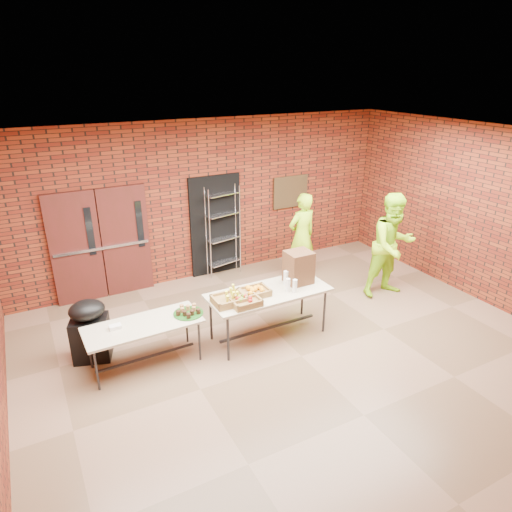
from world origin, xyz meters
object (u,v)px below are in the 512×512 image
Objects in this scene: volunteer_woman at (302,236)px; covered_grill at (90,330)px; table_right at (269,295)px; volunteer_man at (392,245)px; wire_rack at (223,231)px; coffee_dispenser at (299,267)px; table_left at (143,327)px.

covered_grill is at bearing 6.05° from volunteer_woman.
covered_grill reaches higher than table_right.
volunteer_man is (1.06, -1.46, 0.10)m from volunteer_woman.
volunteer_man is at bearing 13.04° from covered_grill.
wire_rack is 3.51× the size of coffee_dispenser.
coffee_dispenser is at bearing 6.20° from table_right.
covered_grill is 5.48m from volunteer_man.
table_left is 0.94× the size of volunteer_woman.
table_left is 4.78m from volunteer_man.
coffee_dispenser is 3.36m from covered_grill.
coffee_dispenser is (0.23, -2.49, 0.13)m from wire_rack.
wire_rack reaches higher than table_left.
wire_rack is 0.95× the size of volunteer_man.
volunteer_woman is at bearing 30.75° from covered_grill.
table_right is 2.04× the size of covered_grill.
table_left is at bearing -21.18° from covered_grill.
wire_rack is at bearing -39.36° from volunteer_woman.
table_right is 0.98× the size of volunteer_man.
volunteer_woman is (1.36, -0.88, -0.05)m from wire_rack.
wire_rack reaches higher than table_right.
volunteer_woman is at bearing 20.98° from table_left.
coffee_dispenser is (2.57, -0.09, 0.45)m from table_left.
wire_rack reaches higher than volunteer_woman.
coffee_dispenser reaches higher than table_right.
table_right is 2.75m from covered_grill.
table_left is 0.84× the size of volunteer_man.
volunteer_woman is (4.37, 0.98, 0.42)m from covered_grill.
table_right is 2.80m from volunteer_man.
volunteer_man reaches higher than wire_rack.
coffee_dispenser is 2.20m from volunteer_man.
volunteer_man is at bearing 119.40° from volunteer_woman.
coffee_dispenser is at bearing -3.48° from table_left.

